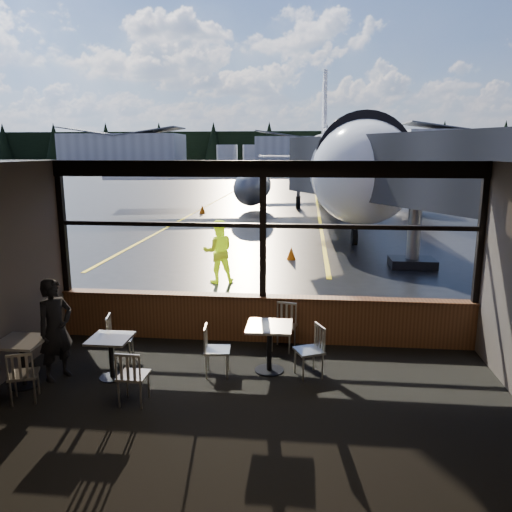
% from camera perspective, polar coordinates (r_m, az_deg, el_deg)
% --- Properties ---
extents(ground_plane, '(520.00, 520.00, 0.00)m').
position_cam_1_polar(ground_plane, '(129.29, 5.63, 10.23)').
color(ground_plane, black).
rests_on(ground_plane, ground).
extents(carpet_floor, '(8.00, 6.00, 0.01)m').
position_cam_1_polar(carpet_floor, '(7.28, -1.46, -18.29)').
color(carpet_floor, black).
rests_on(carpet_floor, ground).
extents(ceiling, '(8.00, 6.00, 0.04)m').
position_cam_1_polar(ceiling, '(6.29, -1.63, 10.35)').
color(ceiling, '#38332D').
rests_on(ceiling, ground).
extents(wall_back, '(8.00, 0.04, 3.50)m').
position_cam_1_polar(wall_back, '(3.85, -7.62, -18.11)').
color(wall_back, '#524942').
rests_on(wall_back, ground).
extents(window_sill, '(8.00, 0.28, 0.90)m').
position_cam_1_polar(window_sill, '(9.81, 0.78, -7.24)').
color(window_sill, '#5A321B').
rests_on(window_sill, ground).
extents(window_header, '(8.00, 0.18, 0.30)m').
position_cam_1_polar(window_header, '(9.28, 0.83, 9.93)').
color(window_header, black).
rests_on(window_header, ground).
extents(mullion_left, '(0.12, 0.12, 2.60)m').
position_cam_1_polar(mullion_left, '(10.50, -21.23, 3.05)').
color(mullion_left, black).
rests_on(mullion_left, ground).
extents(mullion_centre, '(0.12, 0.12, 2.60)m').
position_cam_1_polar(mullion_centre, '(9.39, 0.81, 2.90)').
color(mullion_centre, black).
rests_on(mullion_centre, ground).
extents(mullion_right, '(0.12, 0.12, 2.60)m').
position_cam_1_polar(mullion_right, '(9.86, 24.34, 2.27)').
color(mullion_right, black).
rests_on(mullion_right, ground).
extents(window_transom, '(8.00, 0.10, 0.08)m').
position_cam_1_polar(window_transom, '(9.37, 0.81, 3.50)').
color(window_transom, black).
rests_on(window_transom, ground).
extents(airliner, '(29.94, 35.65, 10.70)m').
position_cam_1_polar(airliner, '(31.79, 9.18, 14.80)').
color(airliner, white).
rests_on(airliner, ground_plane).
extents(jet_bridge, '(8.51, 10.40, 4.54)m').
position_cam_1_polar(jet_bridge, '(15.06, 16.60, 6.08)').
color(jet_bridge, '#28282A').
rests_on(jet_bridge, ground_plane).
extents(cafe_table_near, '(0.75, 0.75, 0.82)m').
position_cam_1_polar(cafe_table_near, '(8.54, 1.53, -10.52)').
color(cafe_table_near, '#9D9990').
rests_on(cafe_table_near, carpet_floor).
extents(cafe_table_mid, '(0.65, 0.65, 0.71)m').
position_cam_1_polar(cafe_table_mid, '(8.65, -16.19, -11.13)').
color(cafe_table_mid, gray).
rests_on(cafe_table_mid, carpet_floor).
extents(cafe_table_left, '(0.70, 0.70, 0.77)m').
position_cam_1_polar(cafe_table_left, '(8.86, -25.06, -11.03)').
color(cafe_table_left, '#A7A199').
rests_on(cafe_table_left, carpet_floor).
extents(chair_near_e, '(0.64, 0.64, 0.88)m').
position_cam_1_polar(chair_near_e, '(8.40, 6.07, -10.78)').
color(chair_near_e, '#B7B3A6').
rests_on(chair_near_e, carpet_floor).
extents(chair_near_w, '(0.52, 0.52, 0.87)m').
position_cam_1_polar(chair_near_w, '(8.42, -4.46, -10.73)').
color(chair_near_w, beige).
rests_on(chair_near_w, carpet_floor).
extents(chair_near_n, '(0.59, 0.59, 0.89)m').
position_cam_1_polar(chair_near_n, '(9.41, 3.16, -8.14)').
color(chair_near_n, beige).
rests_on(chair_near_n, carpet_floor).
extents(chair_mid_s, '(0.48, 0.48, 0.86)m').
position_cam_1_polar(chair_mid_s, '(7.75, -13.85, -13.17)').
color(chair_mid_s, '#AAA59A').
rests_on(chair_mid_s, carpet_floor).
extents(chair_mid_w, '(0.57, 0.57, 0.88)m').
position_cam_1_polar(chair_mid_w, '(9.18, -15.21, -9.13)').
color(chair_mid_w, '#B5B1A4').
rests_on(chair_mid_w, carpet_floor).
extents(chair_left_s, '(0.58, 0.58, 0.83)m').
position_cam_1_polar(chair_left_s, '(8.34, -25.01, -12.23)').
color(chair_left_s, '#B2ADA1').
rests_on(chair_left_s, carpet_floor).
extents(passenger, '(0.65, 0.73, 1.69)m').
position_cam_1_polar(passenger, '(8.77, -21.93, -7.80)').
color(passenger, black).
rests_on(passenger, carpet_floor).
extents(ground_crew, '(1.03, 0.90, 1.79)m').
position_cam_1_polar(ground_crew, '(14.11, -4.33, 0.52)').
color(ground_crew, '#BFF219').
rests_on(ground_crew, ground_plane).
extents(cone_nose, '(0.32, 0.32, 0.45)m').
position_cam_1_polar(cone_nose, '(17.20, 4.05, 0.32)').
color(cone_nose, orange).
rests_on(cone_nose, ground_plane).
extents(cone_wing, '(0.37, 0.37, 0.51)m').
position_cam_1_polar(cone_wing, '(30.13, -6.15, 5.33)').
color(cone_wing, '#E05F07').
rests_on(cone_wing, ground_plane).
extents(hangar_left, '(45.00, 18.00, 11.00)m').
position_cam_1_polar(hangar_left, '(202.06, -14.95, 12.04)').
color(hangar_left, silver).
rests_on(hangar_left, ground_plane).
extents(hangar_mid, '(38.00, 15.00, 10.00)m').
position_cam_1_polar(hangar_mid, '(194.24, 5.80, 12.24)').
color(hangar_mid, silver).
rests_on(hangar_mid, ground_plane).
extents(hangar_right, '(50.00, 20.00, 12.00)m').
position_cam_1_polar(hangar_right, '(196.38, 23.96, 11.59)').
color(hangar_right, silver).
rests_on(hangar_right, ground_plane).
extents(fuel_tank_a, '(8.00, 8.00, 6.00)m').
position_cam_1_polar(fuel_tank_a, '(193.70, -3.32, 11.69)').
color(fuel_tank_a, silver).
rests_on(fuel_tank_a, ground_plane).
extents(fuel_tank_b, '(8.00, 8.00, 6.00)m').
position_cam_1_polar(fuel_tank_b, '(192.37, -0.31, 11.71)').
color(fuel_tank_b, silver).
rests_on(fuel_tank_b, ground_plane).
extents(fuel_tank_c, '(8.00, 8.00, 6.00)m').
position_cam_1_polar(fuel_tank_c, '(191.54, 2.72, 11.70)').
color(fuel_tank_c, silver).
rests_on(fuel_tank_c, ground_plane).
extents(treeline, '(360.00, 3.00, 12.00)m').
position_cam_1_polar(treeline, '(219.25, 5.83, 12.46)').
color(treeline, black).
rests_on(treeline, ground_plane).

